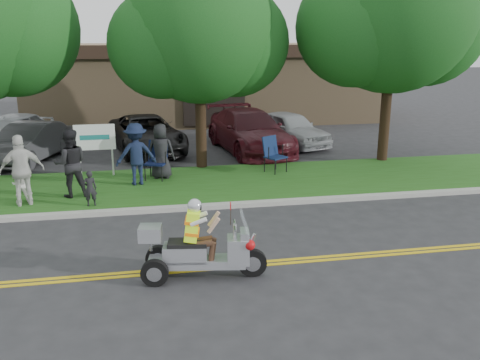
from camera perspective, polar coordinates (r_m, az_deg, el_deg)
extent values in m
plane|color=#28282B|center=(10.59, -2.58, -8.59)|extent=(120.00, 120.00, 0.00)
cube|color=gold|center=(10.07, -2.11, -9.90)|extent=(60.00, 0.10, 0.01)
cube|color=gold|center=(10.21, -2.25, -9.52)|extent=(60.00, 0.10, 0.01)
cube|color=#A8A89E|center=(13.39, -4.43, -3.03)|extent=(60.00, 0.25, 0.12)
cube|color=#225015|center=(15.43, -5.32, -0.51)|extent=(60.00, 4.00, 0.10)
cube|color=#9E7F5B|center=(28.85, -4.06, 11.04)|extent=(18.00, 8.00, 4.00)
cube|color=black|center=(24.74, -3.01, 14.22)|extent=(18.00, 0.30, 0.60)
sphere|color=#164F18|center=(17.29, -24.34, 15.19)|extent=(4.05, 4.05, 4.05)
cylinder|color=#332114|center=(17.01, -4.45, 8.08)|extent=(0.36, 0.36, 4.20)
sphere|color=#164F18|center=(16.86, -4.64, 16.70)|extent=(4.80, 4.80, 4.80)
sphere|color=#164F18|center=(17.32, -0.63, 15.23)|extent=(3.60, 3.60, 3.60)
sphere|color=#164F18|center=(16.57, -8.79, 14.77)|extent=(3.36, 3.36, 3.36)
cylinder|color=#332114|center=(18.63, 16.15, 9.05)|extent=(0.36, 0.36, 4.76)
sphere|color=#164F18|center=(18.55, 16.86, 17.94)|extent=(5.60, 5.60, 5.60)
sphere|color=#164F18|center=(19.46, 20.14, 16.03)|extent=(4.20, 4.20, 4.20)
sphere|color=#164F18|center=(17.76, 12.82, 16.40)|extent=(3.92, 3.92, 3.92)
cylinder|color=silver|center=(16.73, -17.50, 1.86)|extent=(0.06, 0.06, 1.10)
cylinder|color=silver|center=(16.64, -14.09, 2.04)|extent=(0.06, 0.06, 1.10)
cube|color=white|center=(16.51, -16.00, 4.64)|extent=(1.25, 0.06, 0.80)
cylinder|color=black|center=(9.68, 1.42, -9.28)|extent=(0.55, 0.20, 0.54)
cylinder|color=black|center=(9.46, -9.57, -10.26)|extent=(0.52, 0.21, 0.50)
cylinder|color=black|center=(10.04, -9.11, -8.64)|extent=(0.52, 0.21, 0.50)
cube|color=#B2B4BC|center=(9.66, -4.52, -9.15)|extent=(1.75, 0.66, 0.16)
cube|color=#B2B4BC|center=(9.59, -6.17, -8.13)|extent=(0.86, 0.53, 0.31)
cube|color=black|center=(9.52, -5.93, -7.09)|extent=(0.77, 0.48, 0.09)
cube|color=#B2B4BC|center=(9.55, -0.20, -7.84)|extent=(0.46, 0.49, 0.49)
cube|color=silver|center=(9.36, 0.57, -4.91)|extent=(0.23, 0.43, 0.44)
cube|color=#B2B4BC|center=(9.50, -10.05, -5.89)|extent=(0.46, 0.43, 0.27)
sphere|color=#B20C0F|center=(9.38, 1.10, -7.22)|extent=(0.20, 0.20, 0.20)
cube|color=#C2FA1A|center=(9.38, -5.39, -5.07)|extent=(0.36, 0.40, 0.58)
sphere|color=silver|center=(9.25, -5.11, -2.88)|extent=(0.26, 0.26, 0.26)
cylinder|color=black|center=(15.79, -10.61, 0.77)|extent=(0.03, 0.03, 0.49)
cylinder|color=black|center=(15.61, -8.76, 0.69)|extent=(0.03, 0.03, 0.49)
cylinder|color=black|center=(16.24, -10.02, 1.22)|extent=(0.03, 0.03, 0.49)
cylinder|color=black|center=(16.06, -8.21, 1.14)|extent=(0.03, 0.03, 0.49)
cube|color=#0D163F|center=(15.86, -9.44, 1.86)|extent=(0.77, 0.74, 0.04)
cube|color=#0D163F|center=(16.03, -9.18, 3.25)|extent=(0.64, 0.39, 0.67)
cylinder|color=black|center=(16.24, 3.96, 1.42)|extent=(0.03, 0.03, 0.49)
cylinder|color=black|center=(16.61, 5.25, 1.71)|extent=(0.03, 0.03, 0.49)
cylinder|color=black|center=(16.57, 2.77, 1.73)|extent=(0.03, 0.03, 0.49)
cylinder|color=black|center=(16.94, 4.06, 2.01)|extent=(0.03, 0.03, 0.49)
cube|color=#0E1E43|center=(16.53, 4.03, 2.57)|extent=(0.80, 0.78, 0.04)
cube|color=#0E1E43|center=(16.64, 3.40, 3.84)|extent=(0.61, 0.47, 0.66)
imported|color=black|center=(14.60, -18.49, 1.80)|extent=(1.00, 0.83, 1.88)
imported|color=silver|center=(14.28, -23.28, 1.00)|extent=(1.18, 0.73, 1.87)
imported|color=#131C36|center=(15.33, -11.59, 2.87)|extent=(1.29, 0.87, 1.84)
imported|color=black|center=(15.90, -8.87, 3.23)|extent=(0.93, 0.69, 1.71)
imported|color=black|center=(13.74, -16.49, -0.90)|extent=(0.37, 0.27, 0.94)
imported|color=silver|center=(14.76, -23.40, -0.46)|extent=(0.46, 0.36, 0.93)
imported|color=#A2A4A9|center=(21.49, -24.44, 4.76)|extent=(3.27, 4.93, 1.56)
imported|color=#333336|center=(19.89, -22.63, 3.91)|extent=(2.65, 4.43, 1.38)
imported|color=black|center=(20.33, -10.47, 5.13)|extent=(3.36, 5.42, 1.40)
imported|color=#410F16|center=(20.01, 1.07, 5.52)|extent=(3.06, 5.82, 1.61)
imported|color=#9DA0A4|center=(21.21, 5.55, 5.77)|extent=(3.02, 4.46, 1.41)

